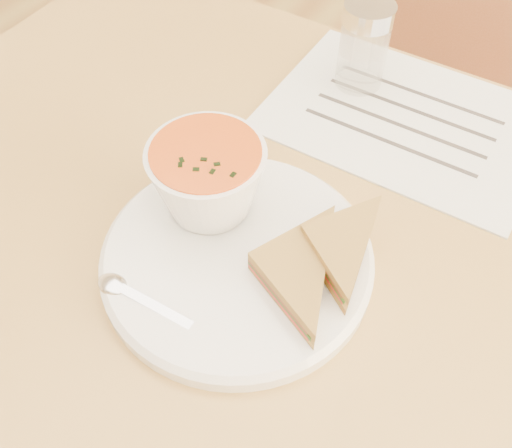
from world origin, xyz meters
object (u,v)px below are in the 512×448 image
Objects in this scene: plate at (237,259)px; soup_bowl at (208,182)px; chair_far at (446,157)px; dining_table at (263,357)px; condiment_shaker at (363,47)px.

plate is 0.08m from soup_bowl.
chair_far reaches higher than plate.
soup_bowl reaches higher than plate.
plate reaches higher than dining_table.
plate is at bearing -86.42° from condiment_shaker.
condiment_shaker is at bearing 82.89° from soup_bowl.
chair_far is 0.73m from plate.
plate is (0.01, -0.08, 0.38)m from dining_table.
dining_table is at bearing -87.87° from condiment_shaker.
chair_far is at bearing 82.25° from plate.
soup_bowl is 0.29m from condiment_shaker.
dining_table is 8.42× the size of soup_bowl.
dining_table is at bearing 67.98° from chair_far.
chair_far is at bearing 80.06° from dining_table.
chair_far is 0.51m from condiment_shaker.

